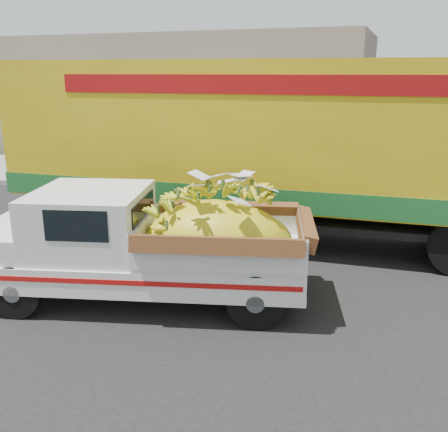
% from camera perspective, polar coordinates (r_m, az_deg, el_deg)
% --- Properties ---
extents(ground, '(100.00, 100.00, 0.00)m').
position_cam_1_polar(ground, '(8.07, -0.75, -10.11)').
color(ground, black).
rests_on(ground, ground).
extents(curb, '(60.00, 0.25, 0.15)m').
position_cam_1_polar(curb, '(13.38, 8.24, 0.85)').
color(curb, gray).
rests_on(curb, ground).
extents(sidewalk, '(60.00, 4.00, 0.14)m').
position_cam_1_polar(sidewalk, '(15.38, 9.89, 2.77)').
color(sidewalk, gray).
rests_on(sidewalk, ground).
extents(building_left, '(18.00, 6.00, 5.00)m').
position_cam_1_polar(building_left, '(23.23, -7.25, 13.41)').
color(building_left, gray).
rests_on(building_left, ground).
extents(pickup_truck, '(5.43, 3.11, 1.80)m').
position_cam_1_polar(pickup_truck, '(7.95, -6.62, -3.10)').
color(pickup_truck, black).
rests_on(pickup_truck, ground).
extents(semi_trailer, '(12.04, 3.29, 3.80)m').
position_cam_1_polar(semi_trailer, '(10.59, 6.57, 8.19)').
color(semi_trailer, black).
rests_on(semi_trailer, ground).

